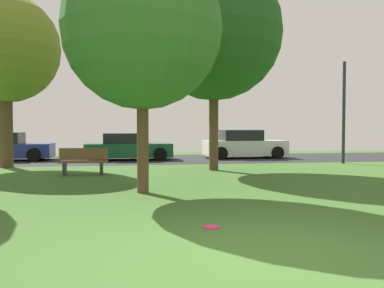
{
  "coord_description": "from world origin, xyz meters",
  "views": [
    {
      "loc": [
        -1.75,
        -4.81,
        1.59
      ],
      "look_at": [
        0.0,
        5.81,
        1.17
      ],
      "focal_mm": 38.74,
      "sensor_mm": 36.0,
      "label": 1
    }
  ],
  "objects_px": {
    "parked_car_white": "(244,145)",
    "park_bench": "(83,161)",
    "birch_tree_lone": "(214,32)",
    "frisbee_disc": "(211,227)",
    "oak_tree_left": "(142,30)",
    "parked_car_blue": "(2,148)",
    "maple_tree_near": "(5,49)",
    "street_lamp_post": "(344,113)",
    "parked_car_green": "(128,148)"
  },
  "relations": [
    {
      "from": "oak_tree_left",
      "to": "parked_car_green",
      "type": "distance_m",
      "value": 10.99
    },
    {
      "from": "birch_tree_lone",
      "to": "frisbee_disc",
      "type": "distance_m",
      "value": 10.31
    },
    {
      "from": "oak_tree_left",
      "to": "frisbee_disc",
      "type": "distance_m",
      "value": 5.52
    },
    {
      "from": "oak_tree_left",
      "to": "parked_car_white",
      "type": "height_order",
      "value": "oak_tree_left"
    },
    {
      "from": "maple_tree_near",
      "to": "oak_tree_left",
      "type": "distance_m",
      "value": 8.97
    },
    {
      "from": "frisbee_disc",
      "to": "park_bench",
      "type": "distance_m",
      "value": 8.37
    },
    {
      "from": "oak_tree_left",
      "to": "parked_car_blue",
      "type": "height_order",
      "value": "oak_tree_left"
    },
    {
      "from": "birch_tree_lone",
      "to": "parked_car_blue",
      "type": "height_order",
      "value": "birch_tree_lone"
    },
    {
      "from": "maple_tree_near",
      "to": "parked_car_blue",
      "type": "bearing_deg",
      "value": 107.93
    },
    {
      "from": "parked_car_green",
      "to": "frisbee_disc",
      "type": "bearing_deg",
      "value": -85.31
    },
    {
      "from": "maple_tree_near",
      "to": "birch_tree_lone",
      "type": "bearing_deg",
      "value": -16.6
    },
    {
      "from": "parked_car_blue",
      "to": "park_bench",
      "type": "height_order",
      "value": "parked_car_blue"
    },
    {
      "from": "oak_tree_left",
      "to": "park_bench",
      "type": "relative_size",
      "value": 3.69
    },
    {
      "from": "parked_car_blue",
      "to": "street_lamp_post",
      "type": "bearing_deg",
      "value": -14.95
    },
    {
      "from": "birch_tree_lone",
      "to": "frisbee_disc",
      "type": "xyz_separation_m",
      "value": [
        -1.95,
        -8.74,
        -5.11
      ]
    },
    {
      "from": "birch_tree_lone",
      "to": "parked_car_white",
      "type": "relative_size",
      "value": 1.83
    },
    {
      "from": "maple_tree_near",
      "to": "parked_car_green",
      "type": "bearing_deg",
      "value": 32.84
    },
    {
      "from": "oak_tree_left",
      "to": "parked_car_blue",
      "type": "bearing_deg",
      "value": 119.69
    },
    {
      "from": "parked_car_white",
      "to": "park_bench",
      "type": "relative_size",
      "value": 2.62
    },
    {
      "from": "parked_car_blue",
      "to": "parked_car_green",
      "type": "bearing_deg",
      "value": -4.99
    },
    {
      "from": "oak_tree_left",
      "to": "street_lamp_post",
      "type": "relative_size",
      "value": 1.31
    },
    {
      "from": "park_bench",
      "to": "frisbee_disc",
      "type": "bearing_deg",
      "value": 108.94
    },
    {
      "from": "parked_car_green",
      "to": "parked_car_white",
      "type": "xyz_separation_m",
      "value": [
        6.0,
        0.3,
        0.06
      ]
    },
    {
      "from": "parked_car_green",
      "to": "park_bench",
      "type": "bearing_deg",
      "value": -103.76
    },
    {
      "from": "maple_tree_near",
      "to": "parked_car_green",
      "type": "height_order",
      "value": "maple_tree_near"
    },
    {
      "from": "oak_tree_left",
      "to": "park_bench",
      "type": "height_order",
      "value": "oak_tree_left"
    },
    {
      "from": "maple_tree_near",
      "to": "frisbee_disc",
      "type": "distance_m",
      "value": 13.47
    },
    {
      "from": "maple_tree_near",
      "to": "oak_tree_left",
      "type": "bearing_deg",
      "value": -55.31
    },
    {
      "from": "oak_tree_left",
      "to": "parked_car_white",
      "type": "distance_m",
      "value": 12.64
    },
    {
      "from": "street_lamp_post",
      "to": "maple_tree_near",
      "type": "bearing_deg",
      "value": 178.07
    },
    {
      "from": "park_bench",
      "to": "street_lamp_post",
      "type": "height_order",
      "value": "street_lamp_post"
    },
    {
      "from": "frisbee_disc",
      "to": "oak_tree_left",
      "type": "bearing_deg",
      "value": 103.56
    },
    {
      "from": "parked_car_blue",
      "to": "oak_tree_left",
      "type": "bearing_deg",
      "value": -60.31
    },
    {
      "from": "parked_car_green",
      "to": "park_bench",
      "type": "relative_size",
      "value": 2.62
    },
    {
      "from": "oak_tree_left",
      "to": "park_bench",
      "type": "bearing_deg",
      "value": 113.52
    },
    {
      "from": "birch_tree_lone",
      "to": "parked_car_blue",
      "type": "xyz_separation_m",
      "value": [
        -9.13,
        6.01,
        -4.49
      ]
    },
    {
      "from": "parked_car_white",
      "to": "street_lamp_post",
      "type": "relative_size",
      "value": 0.93
    },
    {
      "from": "parked_car_blue",
      "to": "street_lamp_post",
      "type": "xyz_separation_m",
      "value": [
        15.43,
        -4.12,
        1.63
      ]
    },
    {
      "from": "birch_tree_lone",
      "to": "maple_tree_near",
      "type": "bearing_deg",
      "value": 163.4
    },
    {
      "from": "maple_tree_near",
      "to": "parked_car_white",
      "type": "xyz_separation_m",
      "value": [
        10.83,
        3.42,
        -4.03
      ]
    },
    {
      "from": "frisbee_disc",
      "to": "park_bench",
      "type": "xyz_separation_m",
      "value": [
        -2.71,
        7.91,
        0.45
      ]
    },
    {
      "from": "parked_car_green",
      "to": "birch_tree_lone",
      "type": "bearing_deg",
      "value": -60.38
    },
    {
      "from": "birch_tree_lone",
      "to": "oak_tree_left",
      "type": "bearing_deg",
      "value": -119.86
    },
    {
      "from": "oak_tree_left",
      "to": "parked_car_green",
      "type": "bearing_deg",
      "value": 91.42
    },
    {
      "from": "maple_tree_near",
      "to": "park_bench",
      "type": "xyz_separation_m",
      "value": [
        3.28,
        -3.2,
        -4.24
      ]
    },
    {
      "from": "birch_tree_lone",
      "to": "frisbee_disc",
      "type": "height_order",
      "value": "birch_tree_lone"
    },
    {
      "from": "oak_tree_left",
      "to": "street_lamp_post",
      "type": "distance_m",
      "value": 11.58
    },
    {
      "from": "birch_tree_lone",
      "to": "parked_car_white",
      "type": "bearing_deg",
      "value": 63.55
    },
    {
      "from": "birch_tree_lone",
      "to": "street_lamp_post",
      "type": "height_order",
      "value": "birch_tree_lone"
    },
    {
      "from": "birch_tree_lone",
      "to": "frisbee_disc",
      "type": "relative_size",
      "value": 28.36
    }
  ]
}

